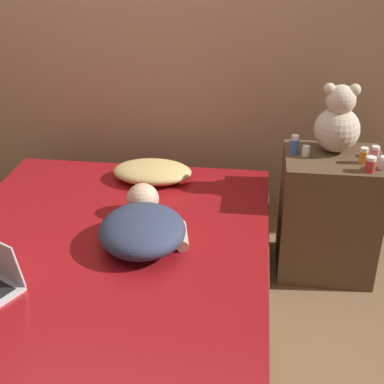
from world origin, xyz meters
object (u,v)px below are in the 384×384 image
bottle_pink (375,152)px  bottle_blue (295,145)px  pillow (152,172)px  teddy_bear (338,122)px  bottle_white (306,151)px  bottle_orange (364,156)px  person_lying (143,226)px  bottle_clear (384,163)px  bottle_red (371,165)px

bottle_pink → bottle_blue: bearing=-178.3°
pillow → teddy_bear: (1.03, -0.01, 0.36)m
bottle_white → bottle_orange: 0.30m
person_lying → bottle_blue: bottle_blue is taller
bottle_pink → person_lying: bearing=-152.7°
pillow → person_lying: (0.09, -0.66, 0.03)m
bottle_white → bottle_orange: bearing=-11.4°
person_lying → bottle_blue: size_ratio=6.11×
person_lying → bottle_white: size_ratio=11.29×
teddy_bear → bottle_orange: 0.23m
pillow → bottle_orange: 1.20m
teddy_bear → bottle_pink: size_ratio=6.36×
person_lying → bottle_clear: (1.17, 0.44, 0.20)m
bottle_red → bottle_blue: bearing=153.2°
teddy_bear → bottle_red: 0.32m
bottle_orange → bottle_blue: size_ratio=0.82×
bottle_white → bottle_clear: 0.40m
pillow → bottle_white: bottle_white is taller
teddy_bear → bottle_clear: 0.34m
teddy_bear → bottle_white: bearing=-150.1°
person_lying → bottle_red: 1.18m
bottle_orange → bottle_clear: (0.09, -0.06, -0.01)m
person_lying → teddy_bear: teddy_bear is taller
bottle_orange → bottle_pink: 0.12m
bottle_red → bottle_orange: bearing=99.9°
pillow → teddy_bear: 1.09m
bottle_red → bottle_white: bearing=152.3°
teddy_bear → bottle_pink: bearing=-15.1°
bottle_clear → bottle_red: (-0.08, -0.04, 0.01)m
pillow → teddy_bear: size_ratio=1.23×
pillow → bottle_red: (1.18, -0.27, 0.23)m
bottle_clear → pillow: bearing=169.8°
bottle_clear → bottle_orange: bearing=146.0°
bottle_red → teddy_bear: bearing=120.1°
bottle_orange → bottle_blue: bearing=166.8°
bottle_clear → bottle_blue: bottle_blue is taller
teddy_bear → pillow: bearing=179.3°
person_lying → bottle_clear: bearing=9.1°
person_lying → bottle_red: bottle_red is taller
person_lying → bottle_clear: bottle_clear is taller
pillow → bottle_red: 1.23m
bottle_blue → bottle_pink: 0.43m
bottle_orange → bottle_clear: size_ratio=1.27×
bottle_white → bottle_clear: (0.38, -0.12, 0.01)m
bottle_red → bottle_pink: 0.21m
pillow → bottle_blue: (0.81, -0.08, 0.25)m
bottle_clear → bottle_white: bearing=162.5°
pillow → bottle_pink: (1.24, -0.07, 0.22)m
teddy_bear → bottle_red: size_ratio=4.64×
bottle_white → bottle_clear: size_ratio=0.84×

